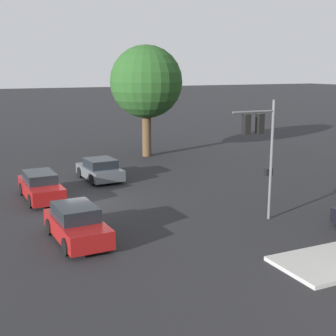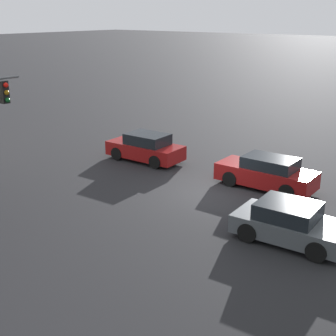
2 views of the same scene
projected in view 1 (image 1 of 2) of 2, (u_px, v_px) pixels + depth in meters
ground_plane at (87, 202)px, 24.99m from camera, size 300.00×300.00×0.00m
street_tree at (146, 82)px, 36.87m from camera, size 5.73×5.73×8.82m
traffic_signal at (260, 139)px, 21.18m from camera, size 0.54×2.33×5.61m
crossing_car_0 at (77, 224)px, 19.23m from camera, size 4.25×2.00×1.50m
crossing_car_1 at (100, 170)px, 29.81m from camera, size 3.98×2.21×1.38m
crossing_car_2 at (41, 187)px, 25.37m from camera, size 4.49×1.88×1.48m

